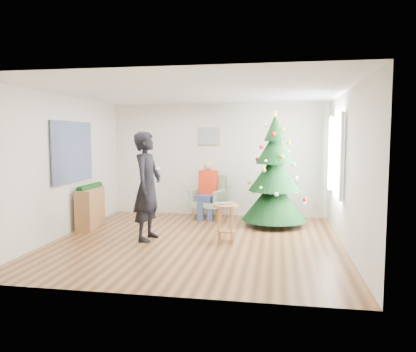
% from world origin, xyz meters
% --- Properties ---
extents(floor, '(5.00, 5.00, 0.00)m').
position_xyz_m(floor, '(0.00, 0.00, 0.00)').
color(floor, brown).
rests_on(floor, ground).
extents(ceiling, '(5.00, 5.00, 0.00)m').
position_xyz_m(ceiling, '(0.00, 0.00, 2.60)').
color(ceiling, white).
rests_on(ceiling, wall_back).
extents(wall_back, '(5.00, 0.00, 5.00)m').
position_xyz_m(wall_back, '(0.00, 2.50, 1.30)').
color(wall_back, silver).
rests_on(wall_back, floor).
extents(wall_front, '(5.00, 0.00, 5.00)m').
position_xyz_m(wall_front, '(0.00, -2.50, 1.30)').
color(wall_front, silver).
rests_on(wall_front, floor).
extents(wall_left, '(0.00, 5.00, 5.00)m').
position_xyz_m(wall_left, '(-2.50, 0.00, 1.30)').
color(wall_left, silver).
rests_on(wall_left, floor).
extents(wall_right, '(0.00, 5.00, 5.00)m').
position_xyz_m(wall_right, '(2.50, 0.00, 1.30)').
color(wall_right, silver).
rests_on(wall_right, floor).
extents(window_panel, '(0.04, 1.30, 1.40)m').
position_xyz_m(window_panel, '(2.47, 1.00, 1.50)').
color(window_panel, white).
rests_on(window_panel, wall_right).
extents(curtains, '(0.05, 1.75, 1.50)m').
position_xyz_m(curtains, '(2.44, 1.00, 1.50)').
color(curtains, white).
rests_on(curtains, wall_right).
extents(christmas_tree, '(1.32, 1.32, 2.38)m').
position_xyz_m(christmas_tree, '(1.33, 1.50, 1.07)').
color(christmas_tree, '#3F2816').
rests_on(christmas_tree, floor).
extents(stool, '(0.44, 0.44, 0.66)m').
position_xyz_m(stool, '(0.51, 0.05, 0.34)').
color(stool, brown).
rests_on(stool, floor).
extents(laptop, '(0.43, 0.38, 0.03)m').
position_xyz_m(laptop, '(0.51, 0.05, 0.67)').
color(laptop, silver).
rests_on(laptop, stool).
extents(armchair, '(0.85, 0.82, 0.98)m').
position_xyz_m(armchair, '(-0.14, 2.06, 0.36)').
color(armchair, gray).
rests_on(armchair, floor).
extents(seated_person, '(0.48, 0.63, 1.29)m').
position_xyz_m(seated_person, '(-0.16, 2.01, 0.66)').
color(seated_person, navy).
rests_on(seated_person, armchair).
extents(standing_man, '(0.52, 0.74, 1.92)m').
position_xyz_m(standing_man, '(-0.88, -0.03, 0.96)').
color(standing_man, black).
rests_on(standing_man, floor).
extents(game_controller, '(0.05, 0.13, 0.04)m').
position_xyz_m(game_controller, '(-0.68, -0.06, 1.28)').
color(game_controller, white).
rests_on(game_controller, standing_man).
extents(console, '(0.43, 1.03, 0.80)m').
position_xyz_m(console, '(-2.33, 0.70, 0.40)').
color(console, brown).
rests_on(console, floor).
extents(garland, '(0.14, 0.90, 0.14)m').
position_xyz_m(garland, '(-2.33, 0.70, 0.82)').
color(garland, black).
rests_on(garland, console).
extents(tapestry, '(0.03, 1.50, 1.15)m').
position_xyz_m(tapestry, '(-2.46, 0.30, 1.55)').
color(tapestry, black).
rests_on(tapestry, wall_left).
extents(framed_picture, '(0.52, 0.05, 0.42)m').
position_xyz_m(framed_picture, '(-0.20, 2.46, 1.85)').
color(framed_picture, tan).
rests_on(framed_picture, wall_back).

